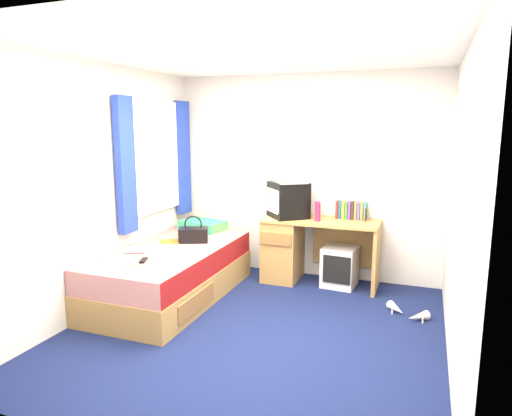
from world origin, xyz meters
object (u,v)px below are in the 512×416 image
at_px(bed, 172,273).
at_px(towel, 171,252).
at_px(pillow, 203,225).
at_px(desk, 298,247).
at_px(storage_cube, 340,267).
at_px(magazine, 170,243).
at_px(water_bottle, 135,250).
at_px(vcr, 289,178).
at_px(picture_frame, 365,214).
at_px(aerosol_can, 316,211).
at_px(crt_tv, 288,200).
at_px(white_heels, 407,313).
at_px(remote_control, 143,260).
at_px(pink_water_bottle, 318,212).
at_px(handbag, 193,234).
at_px(colour_swatch_fan, 137,266).

height_order(bed, towel, towel).
bearing_deg(pillow, desk, 6.13).
distance_m(storage_cube, magazine, 1.92).
distance_m(storage_cube, water_bottle, 2.26).
xyz_separation_m(vcr, water_bottle, (-1.21, -1.30, -0.63)).
height_order(pillow, picture_frame, picture_frame).
bearing_deg(towel, aerosol_can, 50.03).
bearing_deg(crt_tv, white_heels, 24.78).
bearing_deg(picture_frame, remote_control, -147.79).
bearing_deg(vcr, pink_water_bottle, 39.91).
bearing_deg(picture_frame, magazine, -162.81).
bearing_deg(vcr, bed, -78.72).
bearing_deg(remote_control, magazine, 78.75).
bearing_deg(bed, vcr, 46.11).
distance_m(bed, handbag, 0.49).
relative_size(bed, pink_water_bottle, 9.78).
distance_m(storage_cube, white_heels, 1.01).
bearing_deg(storage_cube, desk, -177.65).
height_order(storage_cube, magazine, magazine).
bearing_deg(crt_tv, bed, -83.83).
xyz_separation_m(remote_control, white_heels, (2.36, 0.85, -0.51)).
distance_m(colour_swatch_fan, remote_control, 0.15).
xyz_separation_m(aerosol_can, remote_control, (-1.28, -1.56, -0.29)).
bearing_deg(vcr, water_bottle, -77.68).
height_order(bed, handbag, handbag).
bearing_deg(aerosol_can, colour_swatch_fan, -126.18).
distance_m(pink_water_bottle, remote_control, 1.97).
distance_m(vcr, handbag, 1.26).
height_order(vcr, handbag, vcr).
distance_m(aerosol_can, colour_swatch_fan, 2.14).
height_order(towel, remote_control, towel).
bearing_deg(picture_frame, colour_swatch_fan, -144.80).
xyz_separation_m(handbag, magazine, (-0.21, -0.15, -0.08)).
bearing_deg(remote_control, aerosol_can, 29.65).
bearing_deg(magazine, colour_swatch_fan, -79.99).
bearing_deg(towel, pillow, 102.13).
relative_size(storage_cube, colour_swatch_fan, 2.06).
xyz_separation_m(aerosol_can, water_bottle, (-1.52, -1.36, -0.26)).
bearing_deg(remote_control, pillow, 72.44).
distance_m(crt_tv, towel, 1.55).
xyz_separation_m(aerosol_can, towel, (-1.12, -1.33, -0.25)).
relative_size(picture_frame, pink_water_bottle, 0.68).
relative_size(desk, colour_swatch_fan, 5.91).
bearing_deg(picture_frame, water_bottle, -154.89).
relative_size(magazine, white_heels, 0.68).
bearing_deg(towel, picture_frame, 40.14).
distance_m(bed, remote_control, 0.57).
bearing_deg(vcr, colour_swatch_fan, -64.36).
relative_size(pillow, water_bottle, 2.63).
distance_m(handbag, towel, 0.59).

